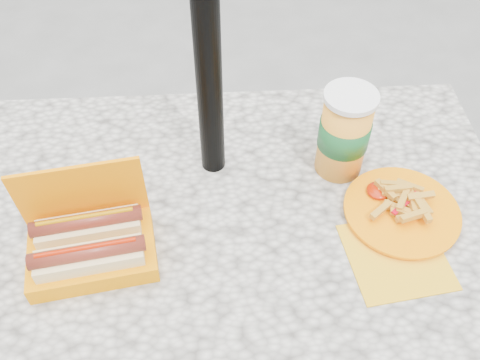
{
  "coord_description": "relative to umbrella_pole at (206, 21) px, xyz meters",
  "views": [
    {
      "loc": [
        0.01,
        -0.63,
        1.59
      ],
      "look_at": [
        0.05,
        0.07,
        0.8
      ],
      "focal_mm": 40.0,
      "sensor_mm": 36.0,
      "label": 1
    }
  ],
  "objects": [
    {
      "name": "hotdog_box",
      "position": [
        -0.23,
        -0.23,
        -0.31
      ],
      "size": [
        0.25,
        0.18,
        0.19
      ],
      "rotation": [
        0.0,
        0.0,
        0.15
      ],
      "color": "#FF8600",
      "rests_on": "picnic_table"
    },
    {
      "name": "fries_plate",
      "position": [
        0.37,
        -0.17,
        -0.34
      ],
      "size": [
        0.25,
        0.31,
        0.05
      ],
      "rotation": [
        0.0,
        0.0,
        -0.04
      ],
      "color": "gold",
      "rests_on": "picnic_table"
    },
    {
      "name": "picnic_table",
      "position": [
        0.0,
        -0.16,
        -0.46
      ],
      "size": [
        1.2,
        0.8,
        0.75
      ],
      "color": "beige",
      "rests_on": "ground"
    },
    {
      "name": "umbrella_pole",
      "position": [
        0.0,
        0.0,
        0.0
      ],
      "size": [
        0.05,
        0.05,
        2.2
      ],
      "primitive_type": "cylinder",
      "color": "black",
      "rests_on": "ground"
    },
    {
      "name": "soda_cup",
      "position": [
        0.27,
        -0.02,
        -0.25
      ],
      "size": [
        0.11,
        0.11,
        0.2
      ],
      "rotation": [
        0.0,
        0.0,
        -0.39
      ],
      "color": "#FF9F2A",
      "rests_on": "picnic_table"
    }
  ]
}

